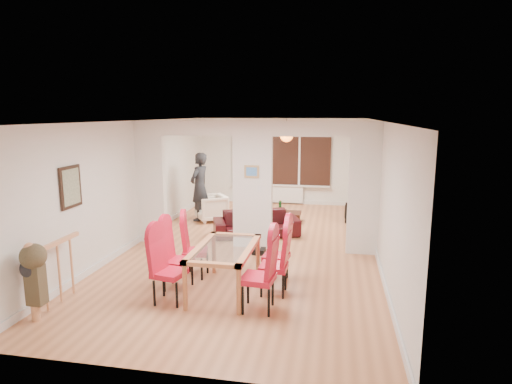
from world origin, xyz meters
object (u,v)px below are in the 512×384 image
(dining_chair_rc, at_px, (276,252))
(coffee_table, at_px, (279,217))
(bottle, at_px, (280,206))
(dining_chair_la, at_px, (169,268))
(dining_chair_lc, at_px, (195,247))
(person, at_px, (200,187))
(dining_chair_rb, at_px, (274,262))
(armchair, at_px, (211,208))
(dining_chair_lb, at_px, (178,257))
(bowl, at_px, (282,211))
(dining_table, at_px, (225,269))
(dining_chair_ra, at_px, (258,273))
(sofa, at_px, (256,223))
(television, at_px, (348,209))

(dining_chair_rc, height_order, coffee_table, dining_chair_rc)
(dining_chair_rc, distance_m, bottle, 4.05)
(dining_chair_la, xyz_separation_m, dining_chair_lc, (0.04, 1.05, -0.02))
(coffee_table, bearing_deg, dining_chair_rc, -83.11)
(person, height_order, bottle, person)
(dining_chair_lc, distance_m, coffee_table, 4.10)
(dining_chair_rb, relative_size, dining_chair_rc, 1.01)
(armchair, bearing_deg, person, -120.88)
(dining_chair_lb, xyz_separation_m, person, (-1.03, 4.30, 0.36))
(dining_chair_lc, height_order, bowl, dining_chair_lc)
(dining_table, height_order, person, person)
(dining_chair_rb, bearing_deg, dining_table, -174.08)
(dining_chair_ra, height_order, dining_chair_rc, dining_chair_ra)
(sofa, bearing_deg, person, 125.69)
(dining_chair_rb, bearing_deg, sofa, 106.93)
(dining_chair_lc, xyz_separation_m, bottle, (0.93, 4.04, -0.11))
(dining_chair_la, relative_size, dining_chair_lb, 1.01)
(dining_chair_ra, xyz_separation_m, person, (-2.41, 4.81, 0.33))
(dining_chair_ra, bearing_deg, bottle, 99.80)
(dining_chair_lc, distance_m, bowl, 4.12)
(dining_chair_rc, relative_size, bowl, 4.46)
(dining_table, bearing_deg, bottle, 86.63)
(dining_chair_lb, bearing_deg, bottle, 80.68)
(dining_chair_la, xyz_separation_m, sofa, (0.61, 3.67, -0.25))
(dining_chair_la, height_order, dining_chair_rc, dining_chair_la)
(bottle, xyz_separation_m, bowl, (0.07, -0.06, -0.12))
(dining_chair_ra, relative_size, person, 0.63)
(dining_chair_la, bearing_deg, dining_chair_lc, 98.54)
(dining_chair_rb, height_order, coffee_table, dining_chair_rb)
(dining_chair_ra, distance_m, coffee_table, 5.07)
(sofa, relative_size, armchair, 2.59)
(armchair, bearing_deg, bottle, 65.41)
(dining_chair_lb, height_order, sofa, dining_chair_lb)
(dining_table, distance_m, bowl, 4.53)
(person, bearing_deg, dining_chair_lb, 28.91)
(dining_chair_lc, relative_size, television, 1.09)
(dining_chair_rc, height_order, armchair, dining_chair_rc)
(coffee_table, bearing_deg, dining_table, -93.19)
(dining_chair_la, relative_size, bottle, 3.67)
(dining_chair_lc, distance_m, armchair, 3.86)
(coffee_table, bearing_deg, dining_chair_lc, -102.91)
(dining_chair_lc, relative_size, person, 0.58)
(dining_chair_lc, distance_m, bottle, 4.15)
(dining_chair_lc, height_order, coffee_table, dining_chair_lc)
(dining_chair_rc, bearing_deg, sofa, 113.01)
(person, bearing_deg, bowl, 111.83)
(dining_chair_lc, xyz_separation_m, armchair, (-0.83, 3.76, -0.17))
(dining_chair_lb, xyz_separation_m, coffee_table, (1.01, 4.53, -0.40))
(dining_chair_lb, bearing_deg, dining_chair_rc, 24.33)
(dining_table, distance_m, dining_chair_rc, 0.93)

